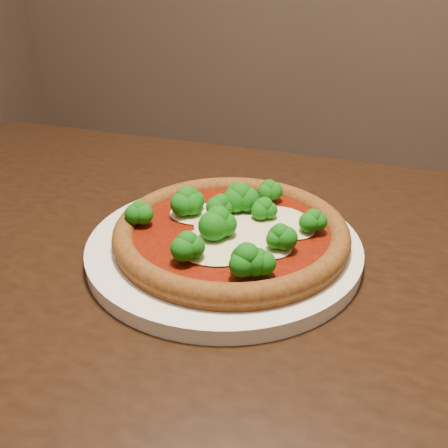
% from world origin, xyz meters
% --- Properties ---
extents(dining_table, '(1.29, 0.83, 0.75)m').
position_xyz_m(dining_table, '(0.02, -0.22, 0.66)').
color(dining_table, black).
rests_on(dining_table, floor).
extents(plate, '(0.33, 0.33, 0.02)m').
position_xyz_m(plate, '(-0.02, -0.17, 0.76)').
color(plate, white).
rests_on(plate, dining_table).
extents(pizza, '(0.28, 0.28, 0.06)m').
position_xyz_m(pizza, '(-0.01, -0.17, 0.78)').
color(pizza, brown).
rests_on(pizza, plate).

